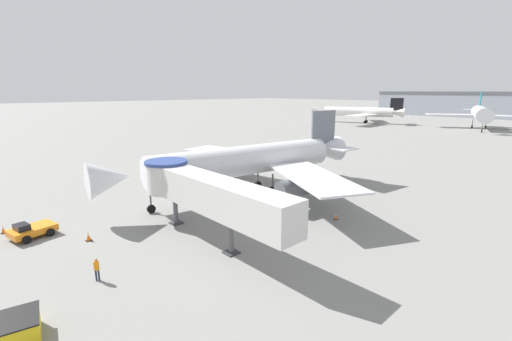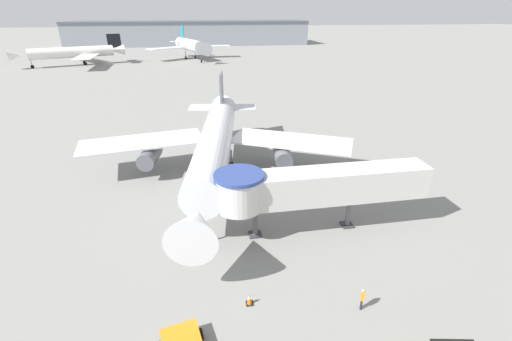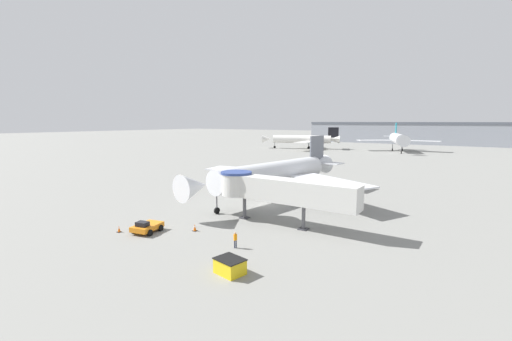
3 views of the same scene
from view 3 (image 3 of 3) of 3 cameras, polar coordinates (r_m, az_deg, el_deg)
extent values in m
plane|color=gray|center=(52.16, 1.71, -5.84)|extent=(800.00, 800.00, 0.00)
cylinder|color=silver|center=(55.24, 2.68, -0.45)|extent=(7.08, 24.67, 3.62)
cone|color=silver|center=(44.52, -10.32, -2.68)|extent=(4.16, 4.46, 3.62)
cone|color=silver|center=(66.07, 10.17, 0.85)|extent=(4.36, 5.90, 3.62)
cube|color=silver|center=(63.37, -1.83, 0.09)|extent=(14.89, 7.74, 0.22)
cube|color=silver|center=(52.67, 12.19, -1.75)|extent=(15.11, 11.12, 0.22)
cube|color=slate|center=(65.51, 10.12, 3.66)|extent=(0.87, 4.39, 4.71)
cube|color=silver|center=(66.23, 10.31, 1.42)|extent=(9.98, 4.42, 0.18)
cylinder|color=#565960|center=(61.79, -1.98, -1.29)|extent=(2.60, 4.64, 1.99)
cylinder|color=#565960|center=(52.29, 10.30, -3.16)|extent=(2.60, 4.64, 1.99)
cylinder|color=#4C4C51|center=(47.47, -6.55, -5.44)|extent=(0.18, 0.18, 2.08)
cylinder|color=black|center=(47.73, -6.53, -6.66)|extent=(0.39, 0.93, 0.90)
cylinder|color=#4C4C51|center=(59.07, 3.34, -2.70)|extent=(0.22, 0.22, 2.08)
cylinder|color=black|center=(59.28, 3.33, -3.69)|extent=(0.52, 0.95, 0.90)
cylinder|color=#4C4C51|center=(57.11, 5.88, -3.11)|extent=(0.22, 0.22, 2.08)
cylinder|color=black|center=(57.33, 5.87, -4.13)|extent=(0.52, 0.95, 0.90)
cube|color=silver|center=(40.95, 5.94, -3.48)|extent=(16.45, 2.70, 2.80)
cylinder|color=silver|center=(45.30, -3.29, -2.32)|extent=(3.90, 3.90, 2.80)
cylinder|color=navy|center=(45.04, -3.31, -0.38)|extent=(4.10, 4.10, 0.30)
cylinder|color=#56565B|center=(45.15, -1.92, -6.10)|extent=(0.44, 0.44, 2.99)
cube|color=#333338|center=(45.53, -1.91, -7.85)|extent=(1.10, 1.10, 0.12)
cylinder|color=#56565B|center=(40.92, 7.93, -7.69)|extent=(0.44, 0.44, 2.99)
cube|color=#333338|center=(41.33, 7.89, -9.61)|extent=(1.10, 1.10, 0.12)
cube|color=orange|center=(41.74, -17.67, -8.92)|extent=(2.87, 3.86, 0.57)
cube|color=black|center=(41.02, -18.41, -8.47)|extent=(1.49, 1.23, 0.51)
cylinder|color=black|center=(41.84, -19.69, -9.38)|extent=(0.49, 0.75, 0.70)
cylinder|color=black|center=(40.44, -17.30, -9.88)|extent=(0.49, 0.75, 0.70)
cylinder|color=black|center=(43.21, -17.99, -8.74)|extent=(0.49, 0.75, 0.70)
cylinder|color=black|center=(41.86, -15.62, -9.19)|extent=(0.49, 0.75, 0.70)
cube|color=yellow|center=(29.74, -4.37, -15.67)|extent=(2.57, 2.17, 1.24)
cube|color=black|center=(29.48, -4.38, -14.49)|extent=(2.72, 2.30, 0.08)
cube|color=black|center=(42.99, -21.84, -9.48)|extent=(0.46, 0.46, 0.04)
cone|color=orange|center=(42.88, -21.87, -9.00)|extent=(0.32, 0.32, 0.72)
cylinder|color=white|center=(42.86, -21.87, -8.89)|extent=(0.17, 0.17, 0.09)
cube|color=black|center=(41.01, -10.15, -9.86)|extent=(0.50, 0.50, 0.04)
cone|color=orange|center=(40.89, -10.17, -9.31)|extent=(0.34, 0.34, 0.78)
cylinder|color=white|center=(40.86, -10.17, -9.19)|extent=(0.19, 0.19, 0.09)
cube|color=black|center=(51.86, 15.40, -6.19)|extent=(0.39, 0.39, 0.04)
cone|color=orange|center=(51.78, 15.42, -5.84)|extent=(0.27, 0.27, 0.61)
cylinder|color=white|center=(51.76, 15.42, -5.76)|extent=(0.15, 0.15, 0.07)
cylinder|color=#1E2338|center=(35.20, -3.58, -12.16)|extent=(0.12, 0.12, 0.81)
cylinder|color=#1E2338|center=(35.27, -3.33, -12.12)|extent=(0.12, 0.12, 0.81)
cube|color=orange|center=(34.99, -3.47, -11.03)|extent=(0.30, 0.37, 0.64)
sphere|color=tan|center=(34.85, -3.47, -10.36)|extent=(0.22, 0.22, 0.22)
cylinder|color=silver|center=(156.13, 22.68, 4.85)|extent=(10.35, 19.65, 4.38)
cone|color=silver|center=(142.47, 23.36, 4.55)|extent=(5.70, 5.97, 4.38)
cone|color=silver|center=(167.21, 22.21, 5.06)|extent=(6.26, 7.63, 4.38)
cube|color=silver|center=(158.08, 19.15, 4.79)|extent=(14.46, 12.54, 0.22)
cube|color=silver|center=(160.39, 25.87, 4.46)|extent=(14.45, 5.10, 0.22)
cube|color=#19707F|center=(166.75, 22.29, 6.40)|extent=(1.51, 3.85, 5.69)
cube|color=silver|center=(167.50, 22.21, 5.32)|extent=(10.16, 5.79, 0.18)
cylinder|color=#4C4C51|center=(146.50, 23.08, 3.30)|extent=(0.18, 0.18, 2.52)
cylinder|color=black|center=(146.60, 23.06, 2.81)|extent=(0.60, 1.13, 1.10)
cylinder|color=#4C4C51|center=(158.49, 21.80, 3.69)|extent=(0.22, 0.22, 2.52)
cylinder|color=black|center=(158.58, 21.77, 3.24)|extent=(0.73, 1.17, 1.10)
cylinder|color=#4C4C51|center=(158.97, 23.21, 3.62)|extent=(0.22, 0.22, 2.52)
cylinder|color=black|center=(159.06, 23.18, 3.17)|extent=(0.73, 1.17, 1.10)
cylinder|color=white|center=(161.49, 7.62, 5.19)|extent=(26.21, 12.89, 3.58)
cone|color=white|center=(163.98, 1.76, 5.31)|extent=(4.96, 4.75, 3.58)
cone|color=white|center=(160.71, 12.83, 5.05)|extent=(6.30, 5.26, 3.58)
cube|color=white|center=(170.88, 9.02, 5.12)|extent=(14.40, 15.90, 0.22)
cube|color=white|center=(151.60, 8.47, 4.75)|extent=(6.56, 16.06, 0.22)
cube|color=black|center=(160.58, 12.77, 6.20)|extent=(4.46, 1.90, 4.65)
cube|color=white|center=(160.68, 12.93, 5.27)|extent=(6.90, 11.20, 0.18)
cylinder|color=#4C4C51|center=(163.41, 3.13, 4.30)|extent=(0.18, 0.18, 2.06)
cylinder|color=black|center=(163.48, 3.12, 3.94)|extent=(1.12, 0.64, 1.10)
cylinder|color=#4C4C51|center=(162.97, 8.83, 4.20)|extent=(0.22, 0.22, 2.06)
cylinder|color=black|center=(163.04, 8.82, 3.84)|extent=(1.17, 0.77, 1.10)
cylinder|color=#4C4C51|center=(159.76, 8.74, 4.13)|extent=(0.22, 0.22, 2.06)
cylinder|color=black|center=(159.84, 8.73, 3.76)|extent=(1.17, 0.77, 1.10)
cube|color=gray|center=(220.17, 25.93, 5.52)|extent=(126.40, 27.56, 11.04)
cube|color=#4C515B|center=(220.06, 26.03, 7.11)|extent=(126.40, 28.11, 1.20)
camera|label=1|loc=(20.00, 41.92, 6.24)|focal=24.00mm
camera|label=2|loc=(32.20, -36.85, 16.17)|focal=24.00mm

